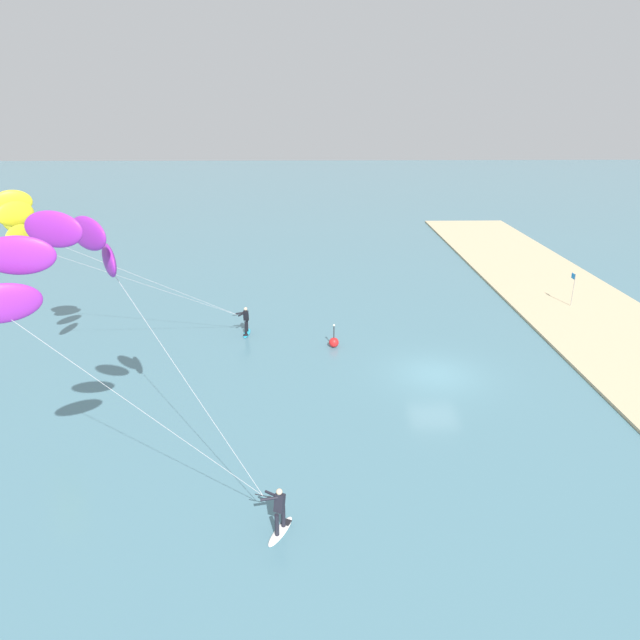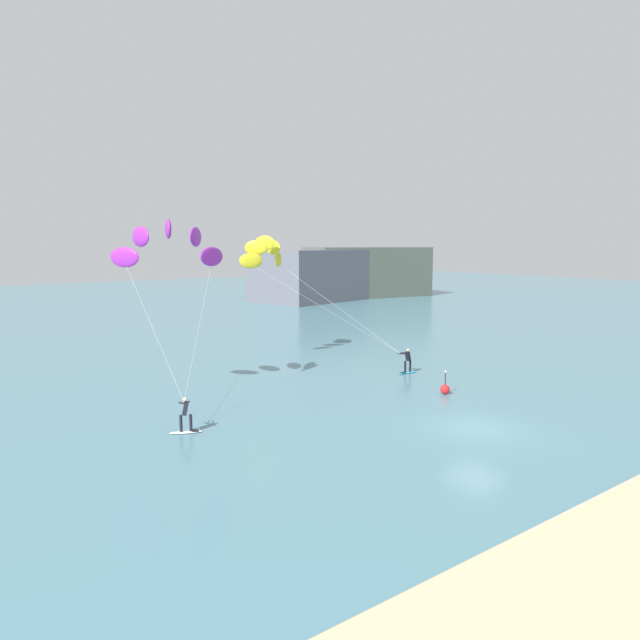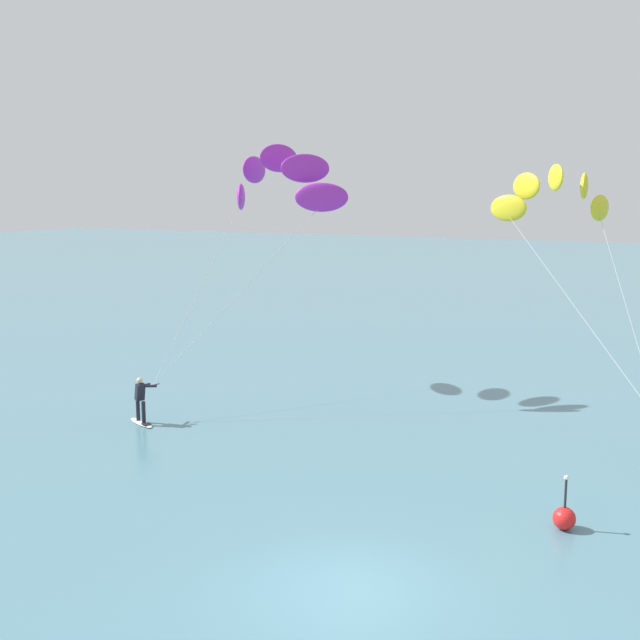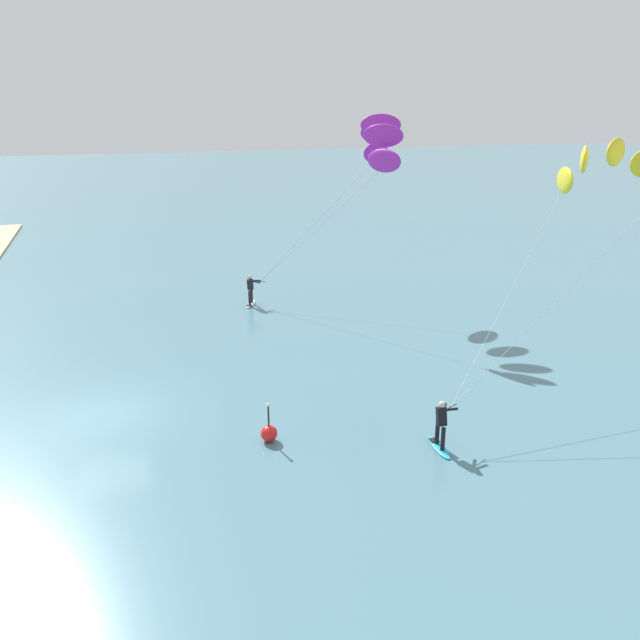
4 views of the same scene
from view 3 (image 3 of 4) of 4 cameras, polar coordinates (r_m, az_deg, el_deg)
ground_plane at (r=16.91m, az=1.63°, el=-19.29°), size 240.00×240.00×0.00m
kitesurfer_nearshore at (r=33.50m, az=17.12°, el=8.35°), size 8.48×11.73×9.25m
kitesurfer_mid_water at (r=31.29m, az=-3.35°, el=9.85°), size 6.05×8.67×9.98m
marker_buoy at (r=20.32m, az=17.51°, el=-13.68°), size 0.56×0.56×1.38m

